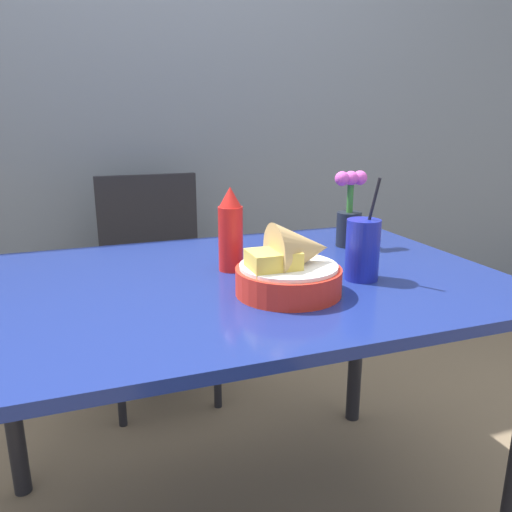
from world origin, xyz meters
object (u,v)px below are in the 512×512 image
at_px(chair_far_window, 154,264).
at_px(ketchup_bottle, 231,231).
at_px(drink_cup, 362,251).
at_px(flower_vase, 349,214).
at_px(food_basket, 292,268).

distance_m(chair_far_window, ketchup_bottle, 0.87).
bearing_deg(ketchup_bottle, chair_far_window, 95.47).
relative_size(ketchup_bottle, drink_cup, 0.86).
bearing_deg(flower_vase, chair_far_window, 123.83).
xyz_separation_m(chair_far_window, ketchup_bottle, (0.08, -0.81, 0.30)).
bearing_deg(ketchup_bottle, drink_cup, -33.04).
bearing_deg(chair_far_window, ketchup_bottle, -84.53).
relative_size(chair_far_window, ketchup_bottle, 4.23).
bearing_deg(drink_cup, chair_far_window, 109.13).
bearing_deg(flower_vase, drink_cup, -114.29).
height_order(food_basket, drink_cup, drink_cup).
height_order(chair_far_window, drink_cup, drink_cup).
bearing_deg(drink_cup, flower_vase, 65.71).
relative_size(drink_cup, flower_vase, 1.10).
bearing_deg(drink_cup, ketchup_bottle, 146.96).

